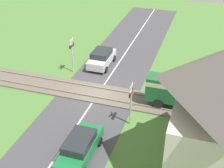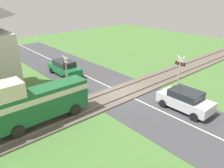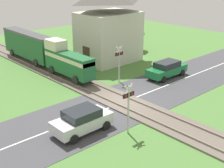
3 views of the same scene
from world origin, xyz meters
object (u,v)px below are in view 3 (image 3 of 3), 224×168
train (42,50)px  crossing_signal_east_approach (119,59)px  station_building (108,24)px  car_far_side (167,69)px  pedestrian_by_station (78,61)px  car_near_crossing (82,120)px  crossing_signal_west_approach (128,103)px

train → crossing_signal_east_approach: bearing=-69.9°
crossing_signal_east_approach → station_building: bearing=56.4°
car_far_side → pedestrian_by_station: 8.97m
train → car_near_crossing: (-4.97, -13.06, -1.07)m
car_far_side → crossing_signal_east_approach: crossing_signal_east_approach is taller
crossing_signal_west_approach → station_building: (9.64, 12.65, 1.95)m
crossing_signal_west_approach → pedestrian_by_station: bearing=66.3°
crossing_signal_east_approach → pedestrian_by_station: (-0.37, 5.61, -1.34)m
car_near_crossing → car_far_side: 12.48m
station_building → pedestrian_by_station: station_building is taller
crossing_signal_east_approach → station_building: size_ratio=0.40×
car_far_side → pedestrian_by_station: size_ratio=2.58×
crossing_signal_east_approach → train: bearing=110.1°
crossing_signal_east_approach → station_building: station_building is taller
car_far_side → station_building: 8.35m
car_near_crossing → station_building: 16.05m
crossing_signal_east_approach → car_near_crossing: bearing=-147.9°
car_near_crossing → station_building: size_ratio=0.47×
car_near_crossing → crossing_signal_west_approach: size_ratio=1.18×
station_building → car_far_side: bearing=-86.2°
crossing_signal_west_approach → crossing_signal_east_approach: same height
car_far_side → crossing_signal_west_approach: (-10.15, -4.97, 1.31)m
train → crossing_signal_west_approach: (-2.97, -15.16, 0.24)m
car_near_crossing → crossing_signal_east_approach: 9.46m
train → crossing_signal_east_approach: train is taller
train → car_far_side: size_ratio=3.43×
train → crossing_signal_east_approach: (2.97, -8.09, 0.24)m
car_far_side → pedestrian_by_station: pedestrian_by_station is taller
car_far_side → crossing_signal_west_approach: 11.37m
car_near_crossing → pedestrian_by_station: 13.01m
train → station_building: (6.67, -2.51, 2.18)m
station_building → car_near_crossing: bearing=-137.8°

